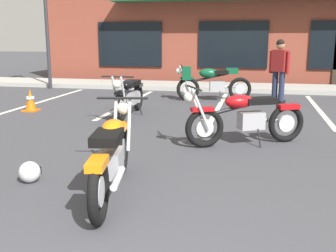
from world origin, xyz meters
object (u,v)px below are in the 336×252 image
(helmet_on_pavement, at_px, (30,172))
(motorcycle_green_cafe_racer, at_px, (130,95))
(person_in_shorts_foreground, at_px, (279,67))
(motorcycle_blue_standard, at_px, (245,117))
(traffic_cone, at_px, (30,100))
(motorcycle_foreground_classic, at_px, (112,154))
(motorcycle_red_sportbike, at_px, (210,82))

(helmet_on_pavement, bearing_deg, motorcycle_green_cafe_racer, 91.13)
(person_in_shorts_foreground, distance_m, helmet_on_pavement, 7.65)
(motorcycle_blue_standard, bearing_deg, traffic_cone, 157.61)
(motorcycle_foreground_classic, bearing_deg, person_in_shorts_foreground, 73.40)
(helmet_on_pavement, xyz_separation_m, traffic_cone, (-2.59, 4.44, 0.13))
(person_in_shorts_foreground, height_order, helmet_on_pavement, person_in_shorts_foreground)
(person_in_shorts_foreground, bearing_deg, motorcycle_green_cafe_racer, -142.19)
(motorcycle_green_cafe_racer, relative_size, helmet_on_pavement, 8.11)
(motorcycle_foreground_classic, height_order, person_in_shorts_foreground, person_in_shorts_foreground)
(motorcycle_green_cafe_racer, bearing_deg, person_in_shorts_foreground, 37.81)
(motorcycle_blue_standard, distance_m, motorcycle_green_cafe_racer, 3.25)
(motorcycle_foreground_classic, height_order, motorcycle_red_sportbike, same)
(motorcycle_green_cafe_racer, bearing_deg, helmet_on_pavement, -88.87)
(motorcycle_foreground_classic, distance_m, motorcycle_red_sportbike, 7.15)
(motorcycle_red_sportbike, height_order, motorcycle_green_cafe_racer, same)
(motorcycle_foreground_classic, relative_size, traffic_cone, 3.95)
(motorcycle_green_cafe_racer, bearing_deg, motorcycle_blue_standard, -37.56)
(motorcycle_foreground_classic, relative_size, person_in_shorts_foreground, 1.25)
(motorcycle_red_sportbike, bearing_deg, person_in_shorts_foreground, -2.96)
(motorcycle_foreground_classic, bearing_deg, motorcycle_blue_standard, 61.22)
(motorcycle_foreground_classic, xyz_separation_m, traffic_cone, (-3.71, 4.60, -0.20))
(helmet_on_pavement, bearing_deg, motorcycle_red_sportbike, 78.70)
(motorcycle_blue_standard, bearing_deg, motorcycle_red_sportbike, 103.28)
(motorcycle_red_sportbike, height_order, person_in_shorts_foreground, person_in_shorts_foreground)
(helmet_on_pavement, bearing_deg, person_in_shorts_foreground, 64.98)
(helmet_on_pavement, relative_size, traffic_cone, 0.49)
(motorcycle_foreground_classic, xyz_separation_m, helmet_on_pavement, (-1.12, 0.15, -0.33))
(motorcycle_blue_standard, distance_m, person_in_shorts_foreground, 4.63)
(motorcycle_foreground_classic, height_order, motorcycle_green_cafe_racer, same)
(helmet_on_pavement, height_order, traffic_cone, traffic_cone)
(motorcycle_foreground_classic, xyz_separation_m, motorcycle_blue_standard, (1.37, 2.50, 0.00))
(motorcycle_green_cafe_racer, distance_m, person_in_shorts_foreground, 4.21)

